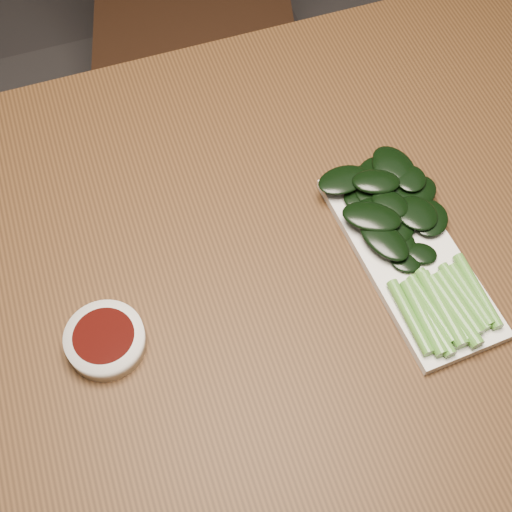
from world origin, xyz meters
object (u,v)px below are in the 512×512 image
object	(u,v)px
table	(255,283)
serving_plate	(409,256)
gai_lan	(404,227)
sauce_bowl	(105,340)

from	to	relation	value
table	serving_plate	bearing A→B (deg)	-19.70
serving_plate	gai_lan	distance (m)	0.04
sauce_bowl	gai_lan	distance (m)	0.41
sauce_bowl	gai_lan	world-z (taller)	gai_lan
sauce_bowl	serving_plate	size ratio (longest dim) A/B	0.31
serving_plate	gai_lan	xyz separation A→B (m)	(0.01, 0.03, 0.02)
table	gai_lan	bearing A→B (deg)	-10.17
sauce_bowl	gai_lan	size ratio (longest dim) A/B	0.30
gai_lan	table	bearing A→B (deg)	169.83
table	sauce_bowl	bearing A→B (deg)	-163.99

